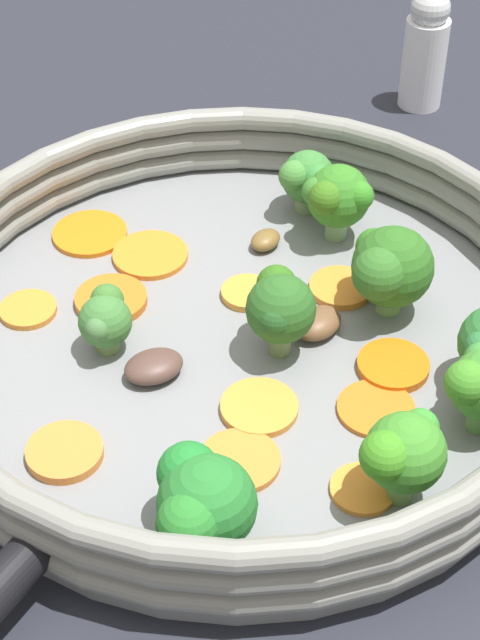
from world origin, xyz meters
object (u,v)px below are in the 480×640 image
Objects in this scene: carrot_slice_7 at (150,255)px; broccoli_floret_8 at (201,502)px; carrot_slice_0 at (341,288)px; broccoli_floret_2 at (307,179)px; broccoli_floret_7 at (402,453)px; carrot_slice_1 at (63,451)px; broccoli_floret_3 at (389,267)px; salt_shaker at (425,49)px; carrot_slice_5 at (240,461)px; skillet at (240,348)px; broccoli_floret_4 at (337,197)px; carrot_slice_9 at (376,409)px; broccoli_floret_5 at (105,319)px; carrot_slice_4 at (247,293)px; mushroom_piece_3 at (385,274)px; carrot_slice_3 at (111,300)px; carrot_slice_6 at (363,489)px; mushroom_piece_2 at (154,366)px; mushroom_piece_0 at (265,240)px; carrot_slice_11 at (393,366)px; carrot_slice_8 at (259,408)px; mushroom_piece_1 at (318,323)px; carrot_slice_2 at (88,235)px; broccoli_floret_1 at (279,308)px.

carrot_slice_7 is 0.22m from broccoli_floret_8.
broccoli_floret_2 is at bearing -122.48° from carrot_slice_0.
carrot_slice_7 is 0.91× the size of broccoli_floret_7.
broccoli_floret_3 reaches higher than carrot_slice_1.
broccoli_floret_8 is at bearing 25.36° from salt_shaker.
carrot_slice_5 is (-0.06, 0.07, -0.00)m from carrot_slice_1.
skillet is 0.12m from broccoli_floret_4.
broccoli_floret_4 reaches higher than carrot_slice_9.
carrot_slice_5 is 1.14× the size of broccoli_floret_5.
carrot_slice_4 is 1.43× the size of mushroom_piece_3.
broccoli_floret_3 is (-0.11, 0.12, 0.03)m from carrot_slice_3.
carrot_slice_6 is 0.70× the size of carrot_slice_7.
broccoli_floret_2 is 0.27m from broccoli_floret_8.
carrot_slice_6 is at bearing 34.37° from salt_shaker.
carrot_slice_3 is 0.07m from mushroom_piece_2.
carrot_slice_11 is at bearing 77.40° from mushroom_piece_0.
carrot_slice_7 is 1.13× the size of carrot_slice_8.
carrot_slice_7 is 0.15m from mushroom_piece_3.
broccoli_floret_7 is (0.03, 0.14, 0.04)m from skillet.
broccoli_floret_5 is 0.12m from mushroom_piece_1.
carrot_slice_3 is at bearing -89.71° from carrot_slice_8.
carrot_slice_3 is 0.34m from salt_shaker.
carrot_slice_7 is 0.15m from carrot_slice_8.
carrot_slice_11 is 1.19× the size of mushroom_piece_2.
carrot_slice_4 is 0.29m from salt_shaker.
broccoli_floret_5 is at bearing -38.35° from mushroom_piece_1.
mushroom_piece_2 is at bearing 67.26° from carrot_slice_2.
carrot_slice_8 is 0.82× the size of broccoli_floret_1.
carrot_slice_11 is 1.30× the size of mushroom_piece_1.
broccoli_floret_2 is at bearing -144.78° from carrot_slice_8.
carrot_slice_2 is at bearing -116.64° from carrot_slice_3.
carrot_slice_8 reaches higher than carrot_slice_9.
skillet is at bearing -100.80° from broccoli_floret_7.
broccoli_floret_5 reaches higher than mushroom_piece_2.
carrot_slice_11 is at bearing 100.19° from carrot_slice_7.
carrot_slice_4 is 0.09m from broccoli_floret_5.
carrot_slice_6 is (-0.03, 0.06, -0.00)m from carrot_slice_5.
carrot_slice_7 is at bearing -79.12° from mushroom_piece_1.
broccoli_floret_4 reaches higher than carrot_slice_5.
carrot_slice_1 and carrot_slice_3 have the same top height.
carrot_slice_4 and carrot_slice_5 have the same top height.
salt_shaker reaches higher than carrot_slice_7.
carrot_slice_5 is 1.24× the size of mushroom_piece_2.
mushroom_piece_1 is (-0.15, -0.06, -0.02)m from broccoli_floret_8.
broccoli_floret_8 is at bearing 32.60° from broccoli_floret_2.
broccoli_floret_4 is at bearing 23.03° from salt_shaker.
broccoli_floret_3 is (-0.00, 0.03, 0.03)m from carrot_slice_0.
carrot_slice_9 is at bearing 122.83° from mushroom_piece_2.
skillet is 8.87× the size of carrot_slice_11.
carrot_slice_2 is 0.20m from broccoli_floret_3.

